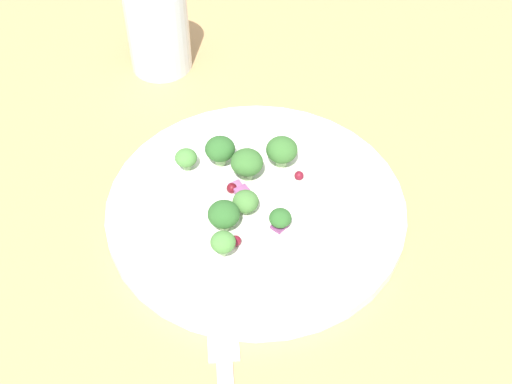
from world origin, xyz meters
TOP-DOWN VIEW (x-y plane):
  - ground_plane at (0.00, 0.00)cm, footprint 180.00×180.00cm
  - plate at (-1.42, -1.23)cm, footprint 26.62×26.62cm
  - dressing_pool at (-1.42, -1.23)cm, footprint 15.44×15.44cm
  - broccoli_floret_0 at (-2.79, -6.33)cm, footprint 2.91×2.91cm
  - broccoli_floret_1 at (-3.99, 1.10)cm, footprint 1.92×1.92cm
  - broccoli_floret_2 at (5.67, -4.01)cm, footprint 2.04×2.04cm
  - broccoli_floret_3 at (-0.75, -0.17)cm, footprint 2.28×2.28cm
  - broccoli_floret_4 at (2.77, -5.34)cm, footprint 2.78×2.78cm
  - broccoli_floret_5 at (-0.33, -4.09)cm, footprint 2.94×2.94cm
  - broccoli_floret_6 at (0.42, 5.17)cm, footprint 2.07×2.07cm
  - broccoli_floret_7 at (0.66, 2.12)cm, footprint 2.74×2.74cm
  - cranberry_0 at (0.99, -2.15)cm, footprint 0.96×0.96cm
  - cranberry_1 at (-4.68, -4.91)cm, footprint 0.87×0.87cm
  - cranberry_2 at (-0.71, 3.74)cm, footprint 0.92×0.92cm
  - onion_bit_0 at (-0.39, -1.90)cm, footprint 1.54×1.54cm
  - onion_bit_1 at (-3.94, 1.23)cm, footprint 1.56×1.62cm
  - onion_bit_2 at (0.69, -2.50)cm, footprint 1.51×1.49cm
  - water_glass at (13.13, -20.44)cm, footprint 6.64×6.64cm

SIDE VIEW (x-z plane):
  - ground_plane at x=0.00cm, z-range -2.00..0.00cm
  - plate at x=-1.42cm, z-range 0.01..1.71cm
  - dressing_pool at x=-1.42cm, z-range 1.20..1.40cm
  - onion_bit_1 at x=-3.94cm, z-range 1.25..1.67cm
  - cranberry_1 at x=-4.68cm, z-range 1.24..2.12cm
  - onion_bit_2 at x=0.69cm, z-range 1.53..1.84cm
  - cranberry_0 at x=0.99cm, z-range 1.22..2.18cm
  - onion_bit_0 at x=-0.39cm, z-range 1.49..2.03cm
  - cranberry_2 at x=-0.71cm, z-range 1.39..2.30cm
  - broccoli_floret_1 at x=-3.99cm, z-range 1.47..3.42cm
  - broccoli_floret_3 at x=-0.75cm, z-range 1.45..3.76cm
  - broccoli_floret_2 at x=5.67cm, z-range 1.72..3.79cm
  - broccoli_floret_7 at x=0.66cm, z-range 1.61..4.38cm
  - broccoli_floret_4 at x=2.77cm, z-range 1.75..4.57cm
  - broccoli_floret_0 at x=-2.79cm, z-range 1.70..4.64cm
  - broccoli_floret_5 at x=-0.33cm, z-range 1.70..4.67cm
  - broccoli_floret_6 at x=0.42cm, z-range 2.16..4.25cm
  - water_glass at x=13.13cm, z-range 0.00..9.50cm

